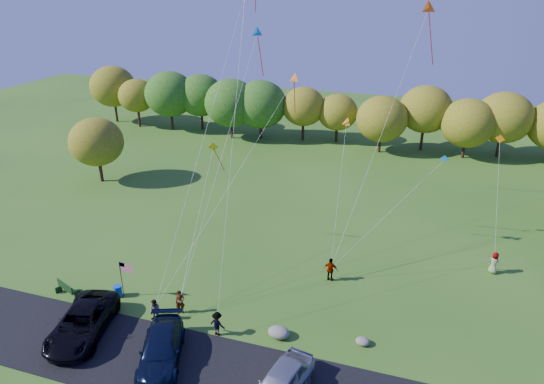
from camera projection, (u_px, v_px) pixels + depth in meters
The scene contains 16 objects.
ground at pixel (225, 327), 30.44m from camera, with size 140.00×140.00×0.00m, color #335F1B.
asphalt_lane at pixel (197, 371), 26.95m from camera, with size 44.00×6.00×0.06m, color black.
treeline at pixel (322, 113), 60.64m from camera, with size 76.76×27.35×7.99m.
minivan_dark at pixel (82, 323), 29.40m from camera, with size 2.81×6.09×1.69m, color black.
minivan_navy at pixel (161, 349), 27.37m from camera, with size 2.23×5.48×1.59m, color black.
minivan_silver at pixel (281, 384), 24.96m from camera, with size 1.99×4.95×1.69m, color #A7AAB2.
flyer_a at pixel (180, 302), 31.36m from camera, with size 0.61×0.40×1.68m, color #4C4C59.
flyer_b at pixel (155, 311), 30.68m from camera, with size 0.75×0.59×1.55m, color #4C4C59.
flyer_c at pixel (217, 324), 29.46m from camera, with size 1.04×0.60×1.61m, color #4C4C59.
flyer_d at pixel (331, 270), 34.75m from camera, with size 1.06×0.44×1.81m, color #4C4C59.
flyer_e at pixel (494, 263), 35.66m from camera, with size 0.83×0.54×1.71m, color #4C4C59.
park_bench at pixel (66, 288), 33.24m from camera, with size 1.83×0.98×1.04m.
trash_barrel at pixel (118, 291), 33.20m from camera, with size 0.55×0.55×0.82m, color blue.
flag_assembly at pixel (124, 271), 32.44m from camera, with size 1.02×0.66×2.75m.
boulder_near at pixel (279, 332), 29.45m from camera, with size 1.34×1.05×0.67m, color #9B9887.
boulder_far at pixel (363, 341), 28.88m from camera, with size 0.85×0.71×0.44m, color gray.
Camera 1 is at (10.34, -22.31, 20.06)m, focal length 32.00 mm.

